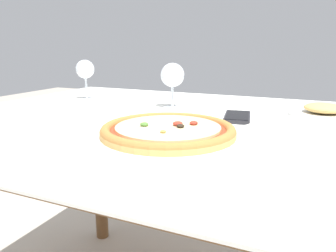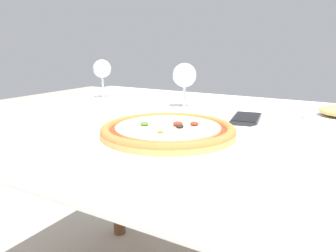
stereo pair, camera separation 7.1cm
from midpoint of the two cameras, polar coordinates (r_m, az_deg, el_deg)
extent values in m
cube|color=brown|center=(0.93, 1.61, -0.02)|extent=(1.13, 0.92, 0.04)
cube|color=silver|center=(0.93, 1.62, 1.24)|extent=(1.23, 1.02, 0.01)
cylinder|color=brown|center=(1.63, -7.58, -7.49)|extent=(0.06, 0.06, 0.70)
cylinder|color=white|center=(0.71, 2.84, -1.99)|extent=(0.33, 0.33, 0.01)
cylinder|color=tan|center=(0.71, 2.85, -1.13)|extent=(0.29, 0.29, 0.01)
torus|color=#B27538|center=(0.71, 2.85, -0.66)|extent=(0.29, 0.29, 0.02)
cylinder|color=#BC381E|center=(0.71, 2.86, -0.55)|extent=(0.25, 0.25, 0.00)
cylinder|color=beige|center=(0.71, 2.86, -0.23)|extent=(0.23, 0.23, 0.00)
ellipsoid|color=#BC9342|center=(0.65, 1.74, -0.97)|extent=(0.01, 0.01, 0.01)
ellipsoid|color=#A83323|center=(0.72, 7.44, 0.40)|extent=(0.02, 0.02, 0.01)
ellipsoid|color=#A83323|center=(0.71, 4.59, 0.37)|extent=(0.02, 0.02, 0.01)
ellipsoid|color=#2D2319|center=(0.69, 5.00, -0.06)|extent=(0.02, 0.02, 0.01)
ellipsoid|color=#4C7A33|center=(0.71, -1.29, 0.37)|extent=(0.02, 0.02, 0.01)
cube|color=silver|center=(1.11, -12.89, 3.32)|extent=(0.03, 0.11, 0.00)
cube|color=silver|center=(1.15, -10.42, 3.77)|extent=(0.03, 0.02, 0.00)
cube|color=silver|center=(1.18, -9.68, 4.03)|extent=(0.01, 0.05, 0.00)
cube|color=silver|center=(1.17, -9.43, 3.99)|extent=(0.01, 0.05, 0.00)
cube|color=silver|center=(1.16, -9.18, 3.95)|extent=(0.01, 0.05, 0.00)
cube|color=silver|center=(1.16, -8.92, 3.91)|extent=(0.01, 0.05, 0.00)
cylinder|color=silver|center=(1.29, -9.65, 4.85)|extent=(0.06, 0.06, 0.00)
cylinder|color=silver|center=(1.28, -9.73, 6.72)|extent=(0.01, 0.01, 0.08)
sphere|color=silver|center=(1.28, -9.85, 9.82)|extent=(0.07, 0.07, 0.07)
cylinder|color=silver|center=(1.08, 4.70, 3.24)|extent=(0.06, 0.06, 0.00)
cylinder|color=silver|center=(1.07, 4.74, 5.21)|extent=(0.01, 0.01, 0.07)
sphere|color=silver|center=(1.06, 4.81, 8.83)|extent=(0.08, 0.08, 0.08)
cube|color=#232328|center=(0.93, 15.63, 1.24)|extent=(0.09, 0.15, 0.01)
cube|color=black|center=(0.93, 15.65, 1.58)|extent=(0.08, 0.14, 0.00)
cube|color=silver|center=(0.79, 22.15, -1.32)|extent=(0.18, 0.15, 0.01)
camera|label=1|loc=(0.04, -87.14, 0.71)|focal=35.00mm
camera|label=2|loc=(0.04, 92.86, -0.71)|focal=35.00mm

